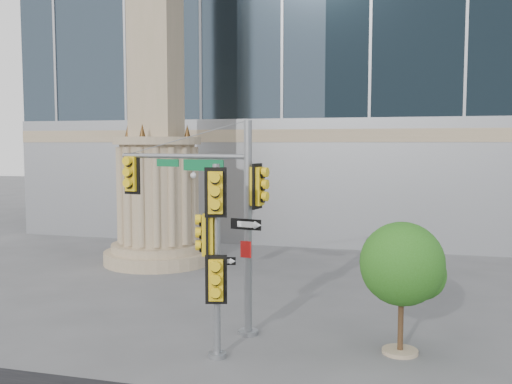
# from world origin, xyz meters

# --- Properties ---
(ground) EXTENTS (120.00, 120.00, 0.00)m
(ground) POSITION_xyz_m (0.00, 0.00, 0.00)
(ground) COLOR #545456
(ground) RESTS_ON ground
(monument) EXTENTS (4.40, 4.40, 16.60)m
(monument) POSITION_xyz_m (-6.00, 9.00, 5.52)
(monument) COLOR tan
(monument) RESTS_ON ground
(main_signal_pole) EXTENTS (4.16, 1.05, 5.42)m
(main_signal_pole) POSITION_xyz_m (-1.02, 1.66, 3.36)
(main_signal_pole) COLOR slate
(main_signal_pole) RESTS_ON ground
(secondary_signal_pole) EXTENTS (0.81, 0.58, 4.39)m
(secondary_signal_pole) POSITION_xyz_m (-0.32, -0.29, 2.58)
(secondary_signal_pole) COLOR slate
(secondary_signal_pole) RESTS_ON ground
(street_tree) EXTENTS (1.97, 1.92, 3.07)m
(street_tree) POSITION_xyz_m (3.74, 1.18, 2.02)
(street_tree) COLOR tan
(street_tree) RESTS_ON ground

